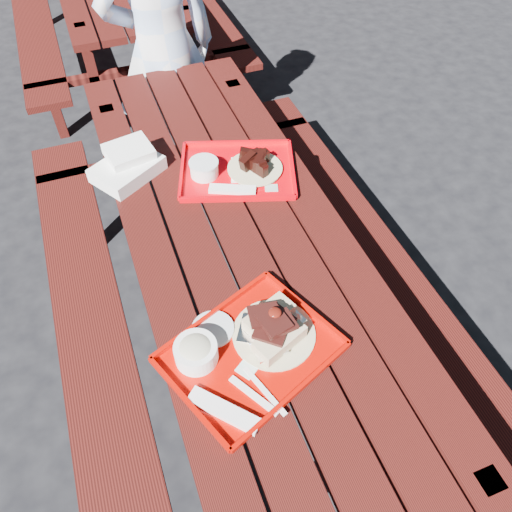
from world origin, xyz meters
name	(u,v)px	position (x,y,z in m)	size (l,w,h in m)	color
ground	(244,349)	(0.00, 0.00, 0.00)	(60.00, 60.00, 0.00)	black
picnic_table_near	(242,273)	(0.00, 0.00, 0.56)	(1.41, 2.40, 0.75)	#40100C
near_tray	(245,344)	(-0.13, -0.42, 0.78)	(0.55, 0.50, 0.14)	#B20A02
far_tray	(236,170)	(0.09, 0.33, 0.77)	(0.52, 0.46, 0.07)	#DA0009
white_cloth	(128,164)	(-0.29, 0.48, 0.79)	(0.30, 0.28, 0.10)	white
person	(163,50)	(0.05, 1.31, 0.79)	(0.58, 0.38, 1.58)	#B7D4FF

